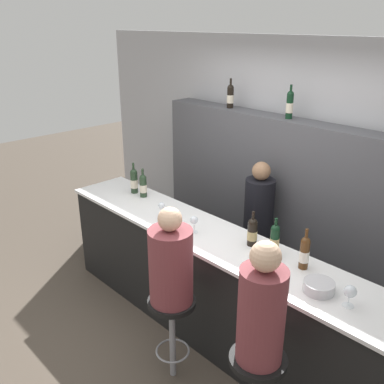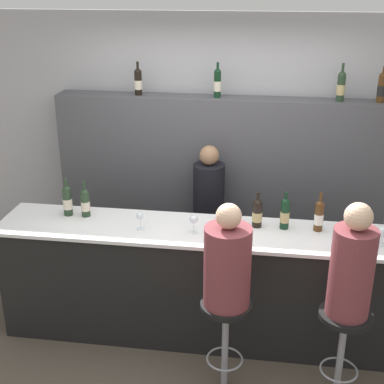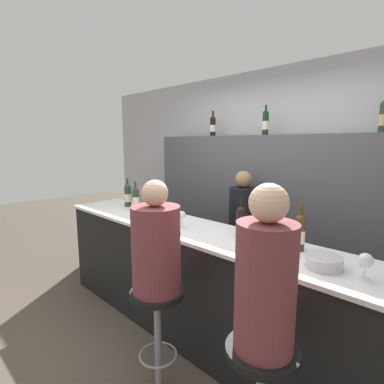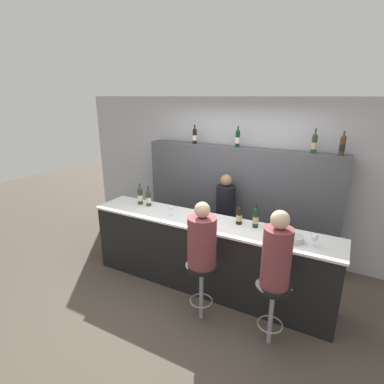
# 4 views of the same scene
# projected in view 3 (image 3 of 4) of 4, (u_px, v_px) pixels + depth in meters

# --- Properties ---
(ground_plane) EXTENTS (16.00, 16.00, 0.00)m
(ground_plane) POSITION_uv_depth(u_px,v_px,m) (171.00, 349.00, 2.57)
(ground_plane) COLOR #4C4238
(wall_back) EXTENTS (6.40, 0.05, 2.60)m
(wall_back) POSITION_uv_depth(u_px,v_px,m) (276.00, 181.00, 3.55)
(wall_back) COLOR #B2B2B7
(wall_back) RESTS_ON ground_plane
(bar_counter) EXTENTS (3.43, 0.61, 1.01)m
(bar_counter) POSITION_uv_depth(u_px,v_px,m) (194.00, 282.00, 2.69)
(bar_counter) COLOR black
(bar_counter) RESTS_ON ground_plane
(back_bar_cabinet) EXTENTS (3.22, 0.28, 1.83)m
(back_bar_cabinet) POSITION_uv_depth(u_px,v_px,m) (265.00, 216.00, 3.46)
(back_bar_cabinet) COLOR #4C4C51
(back_bar_cabinet) RESTS_ON ground_plane
(wine_bottle_counter_0) EXTENTS (0.08, 0.08, 0.33)m
(wine_bottle_counter_0) POSITION_uv_depth(u_px,v_px,m) (128.00, 195.00, 3.49)
(wine_bottle_counter_0) COLOR #233823
(wine_bottle_counter_0) RESTS_ON bar_counter
(wine_bottle_counter_1) EXTENTS (0.08, 0.08, 0.31)m
(wine_bottle_counter_1) POSITION_uv_depth(u_px,v_px,m) (136.00, 198.00, 3.39)
(wine_bottle_counter_1) COLOR #233823
(wine_bottle_counter_1) RESTS_ON bar_counter
(wine_bottle_counter_2) EXTENTS (0.08, 0.08, 0.30)m
(wine_bottle_counter_2) POSITION_uv_depth(u_px,v_px,m) (241.00, 221.00, 2.39)
(wine_bottle_counter_2) COLOR black
(wine_bottle_counter_2) RESTS_ON bar_counter
(wine_bottle_counter_3) EXTENTS (0.07, 0.07, 0.32)m
(wine_bottle_counter_3) POSITION_uv_depth(u_px,v_px,m) (265.00, 224.00, 2.24)
(wine_bottle_counter_3) COLOR black
(wine_bottle_counter_3) RESTS_ON bar_counter
(wine_bottle_counter_4) EXTENTS (0.07, 0.07, 0.32)m
(wine_bottle_counter_4) POSITION_uv_depth(u_px,v_px,m) (300.00, 232.00, 2.06)
(wine_bottle_counter_4) COLOR #4C2D14
(wine_bottle_counter_4) RESTS_ON bar_counter
(wine_bottle_backbar_0) EXTENTS (0.07, 0.07, 0.32)m
(wine_bottle_backbar_0) POSITION_uv_depth(u_px,v_px,m) (213.00, 126.00, 3.84)
(wine_bottle_backbar_0) COLOR black
(wine_bottle_backbar_0) RESTS_ON back_bar_cabinet
(wine_bottle_backbar_1) EXTENTS (0.07, 0.07, 0.33)m
(wine_bottle_backbar_1) POSITION_uv_depth(u_px,v_px,m) (265.00, 122.00, 3.31)
(wine_bottle_backbar_1) COLOR black
(wine_bottle_backbar_1) RESTS_ON back_bar_cabinet
(wine_bottle_backbar_2) EXTENTS (0.07, 0.07, 0.35)m
(wine_bottle_backbar_2) POSITION_uv_depth(u_px,v_px,m) (384.00, 116.00, 2.53)
(wine_bottle_backbar_2) COLOR #233823
(wine_bottle_backbar_2) RESTS_ON back_bar_cabinet
(wine_glass_0) EXTENTS (0.07, 0.07, 0.15)m
(wine_glass_0) POSITION_uv_depth(u_px,v_px,m) (151.00, 208.00, 2.90)
(wine_glass_0) COLOR silver
(wine_glass_0) RESTS_ON bar_counter
(wine_glass_1) EXTENTS (0.07, 0.07, 0.15)m
(wine_glass_1) POSITION_uv_depth(u_px,v_px,m) (182.00, 216.00, 2.60)
(wine_glass_1) COLOR silver
(wine_glass_1) RESTS_ON bar_counter
(wine_glass_2) EXTENTS (0.08, 0.08, 0.15)m
(wine_glass_2) POSITION_uv_depth(u_px,v_px,m) (365.00, 261.00, 1.61)
(wine_glass_2) COLOR silver
(wine_glass_2) RESTS_ON bar_counter
(metal_bowl) EXTENTS (0.21, 0.21, 0.07)m
(metal_bowl) POSITION_uv_depth(u_px,v_px,m) (324.00, 262.00, 1.78)
(metal_bowl) COLOR #B7B7BC
(metal_bowl) RESTS_ON bar_counter
(bar_stool_left) EXTENTS (0.37, 0.37, 0.74)m
(bar_stool_left) POSITION_uv_depth(u_px,v_px,m) (157.00, 312.00, 2.10)
(bar_stool_left) COLOR gray
(bar_stool_left) RESTS_ON ground_plane
(guest_seated_left) EXTENTS (0.33, 0.33, 0.77)m
(guest_seated_left) POSITION_uv_depth(u_px,v_px,m) (156.00, 245.00, 2.02)
(guest_seated_left) COLOR brown
(guest_seated_left) RESTS_ON bar_stool_left
(bar_stool_right) EXTENTS (0.37, 0.37, 0.74)m
(bar_stool_right) POSITION_uv_depth(u_px,v_px,m) (261.00, 376.00, 1.52)
(bar_stool_right) COLOR gray
(bar_stool_right) RESTS_ON ground_plane
(guest_seated_right) EXTENTS (0.30, 0.30, 0.83)m
(guest_seated_right) POSITION_uv_depth(u_px,v_px,m) (266.00, 279.00, 1.44)
(guest_seated_right) COLOR brown
(guest_seated_right) RESTS_ON bar_stool_right
(bartender) EXTENTS (0.30, 0.30, 1.46)m
(bartender) POSITION_uv_depth(u_px,v_px,m) (242.00, 241.00, 3.30)
(bartender) COLOR black
(bartender) RESTS_ON ground_plane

